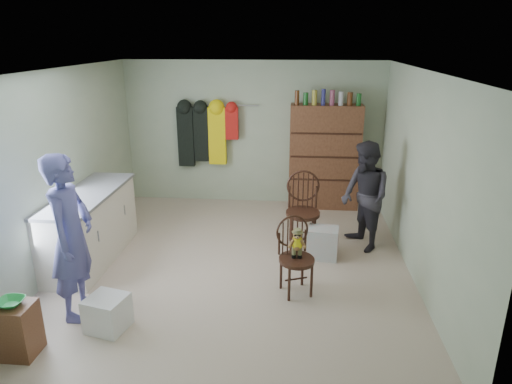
# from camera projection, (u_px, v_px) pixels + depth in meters

# --- Properties ---
(ground_plane) EXTENTS (5.00, 5.00, 0.00)m
(ground_plane) POSITION_uv_depth(u_px,v_px,m) (236.00, 264.00, 6.07)
(ground_plane) COLOR #C3B29D
(ground_plane) RESTS_ON ground
(room_walls) EXTENTS (5.00, 5.00, 5.00)m
(room_walls) POSITION_uv_depth(u_px,v_px,m) (239.00, 139.00, 6.06)
(room_walls) COLOR #B0BD9E
(room_walls) RESTS_ON ground
(counter) EXTENTS (0.64, 1.86, 0.94)m
(counter) POSITION_uv_depth(u_px,v_px,m) (91.00, 226.00, 6.08)
(counter) COLOR silver
(counter) RESTS_ON ground
(stool) EXTENTS (0.37, 0.32, 0.53)m
(stool) POSITION_uv_depth(u_px,v_px,m) (16.00, 330.00, 4.27)
(stool) COLOR brown
(stool) RESTS_ON ground
(bowl) EXTENTS (0.24, 0.24, 0.06)m
(bowl) POSITION_uv_depth(u_px,v_px,m) (10.00, 303.00, 4.17)
(bowl) COLOR green
(bowl) RESTS_ON stool
(plastic_tub) EXTENTS (0.46, 0.44, 0.36)m
(plastic_tub) POSITION_uv_depth(u_px,v_px,m) (107.00, 313.00, 4.67)
(plastic_tub) COLOR white
(plastic_tub) RESTS_ON ground
(chair_front) EXTENTS (0.53, 0.53, 0.92)m
(chair_front) POSITION_uv_depth(u_px,v_px,m) (296.00, 250.00, 5.26)
(chair_front) COLOR #3D2015
(chair_front) RESTS_ON ground
(chair_far) EXTENTS (0.50, 0.50, 1.08)m
(chair_far) POSITION_uv_depth(u_px,v_px,m) (303.00, 207.00, 6.46)
(chair_far) COLOR #3D2015
(chair_far) RESTS_ON ground
(striped_bag) EXTENTS (0.44, 0.36, 0.42)m
(striped_bag) POSITION_uv_depth(u_px,v_px,m) (323.00, 243.00, 6.19)
(striped_bag) COLOR #E57F72
(striped_bag) RESTS_ON ground
(person_left) EXTENTS (0.46, 0.67, 1.79)m
(person_left) POSITION_uv_depth(u_px,v_px,m) (71.00, 237.00, 4.72)
(person_left) COLOR #515295
(person_left) RESTS_ON ground
(person_right) EXTENTS (0.83, 0.91, 1.54)m
(person_right) POSITION_uv_depth(u_px,v_px,m) (365.00, 197.00, 6.30)
(person_right) COLOR #2D2B33
(person_right) RESTS_ON ground
(dresser) EXTENTS (1.20, 0.39, 2.06)m
(dresser) POSITION_uv_depth(u_px,v_px,m) (324.00, 156.00, 7.84)
(dresser) COLOR brown
(dresser) RESTS_ON ground
(coat_rack) EXTENTS (1.42, 0.12, 1.09)m
(coat_rack) POSITION_uv_depth(u_px,v_px,m) (206.00, 134.00, 7.98)
(coat_rack) COLOR #99999E
(coat_rack) RESTS_ON ground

